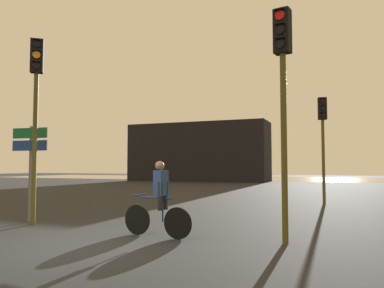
% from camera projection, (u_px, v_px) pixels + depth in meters
% --- Properties ---
extents(ground_plane, '(120.00, 120.00, 0.00)m').
position_uv_depth(ground_plane, '(69.00, 246.00, 7.06)').
color(ground_plane, black).
extents(water_strip, '(80.00, 16.00, 0.01)m').
position_uv_depth(water_strip, '(298.00, 179.00, 44.08)').
color(water_strip, '#9E937F').
rests_on(water_strip, ground).
extents(distant_building, '(14.29, 4.00, 5.87)m').
position_uv_depth(distant_building, '(198.00, 152.00, 38.26)').
color(distant_building, black).
rests_on(distant_building, ground).
extents(traffic_light_near_left, '(0.41, 0.42, 4.89)m').
position_uv_depth(traffic_light_near_left, '(36.00, 96.00, 9.87)').
color(traffic_light_near_left, '#4C4719').
rests_on(traffic_light_near_left, ground).
extents(traffic_light_far_right, '(0.37, 0.39, 4.29)m').
position_uv_depth(traffic_light_far_right, '(323.00, 129.00, 15.10)').
color(traffic_light_far_right, '#4C4719').
rests_on(traffic_light_far_right, ground).
extents(traffic_light_near_right, '(0.36, 0.38, 4.66)m').
position_uv_depth(traffic_light_near_right, '(283.00, 80.00, 7.45)').
color(traffic_light_near_right, '#4C4719').
rests_on(traffic_light_near_right, ground).
extents(direction_sign_post, '(1.10, 0.16, 2.60)m').
position_uv_depth(direction_sign_post, '(30.00, 156.00, 10.16)').
color(direction_sign_post, slate).
rests_on(direction_sign_post, ground).
extents(cyclist, '(1.70, 0.47, 1.62)m').
position_uv_depth(cyclist, '(159.00, 198.00, 8.00)').
color(cyclist, black).
rests_on(cyclist, ground).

